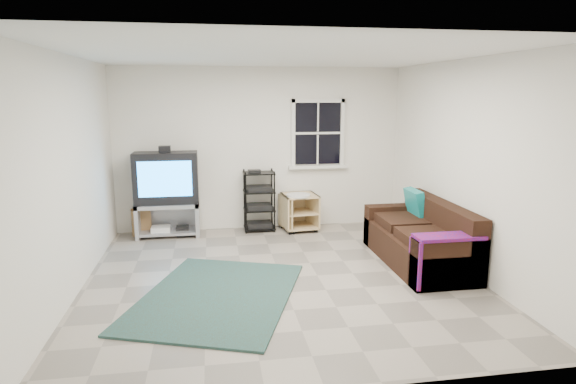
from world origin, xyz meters
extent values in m
plane|color=gray|center=(0.00, 0.00, 0.00)|extent=(4.60, 4.60, 0.00)
plane|color=white|center=(0.00, 0.00, 2.60)|extent=(4.60, 4.60, 0.00)
plane|color=silver|center=(0.00, 2.30, 1.30)|extent=(4.60, 0.00, 4.60)
plane|color=silver|center=(0.00, -2.30, 1.30)|extent=(4.60, 0.00, 4.60)
plane|color=silver|center=(-2.30, 0.00, 1.30)|extent=(0.00, 4.60, 4.60)
plane|color=silver|center=(2.30, 0.00, 1.30)|extent=(0.00, 4.60, 4.60)
cube|color=black|center=(0.95, 2.28, 1.55)|extent=(0.80, 0.01, 1.02)
cube|color=silver|center=(0.95, 2.26, 2.07)|extent=(0.88, 0.06, 0.06)
cube|color=silver|center=(0.95, 2.25, 1.00)|extent=(0.98, 0.14, 0.05)
cube|color=silver|center=(0.54, 2.26, 1.55)|extent=(0.06, 0.06, 1.10)
cube|color=silver|center=(1.36, 2.26, 1.55)|extent=(0.06, 0.06, 1.10)
cube|color=silver|center=(0.95, 2.27, 1.55)|extent=(0.78, 0.04, 0.04)
cube|color=#9F9FA7|center=(-1.47, 2.03, 0.50)|extent=(0.96, 0.48, 0.06)
cube|color=#9F9FA7|center=(-1.92, 2.03, 0.26)|extent=(0.06, 0.48, 0.53)
cube|color=#9F9FA7|center=(-1.02, 2.03, 0.26)|extent=(0.06, 0.48, 0.53)
cube|color=#9F9FA7|center=(-1.47, 2.03, 0.07)|extent=(0.84, 0.44, 0.04)
cube|color=#9F9FA7|center=(-1.47, 2.25, 0.26)|extent=(0.96, 0.04, 0.53)
cube|color=silver|center=(-1.59, 1.99, 0.12)|extent=(0.29, 0.23, 0.08)
cube|color=black|center=(-1.26, 2.03, 0.11)|extent=(0.19, 0.17, 0.06)
cube|color=black|center=(-1.47, 2.03, 0.92)|extent=(0.96, 0.40, 0.79)
cube|color=#1E8DFF|center=(-1.47, 1.82, 0.93)|extent=(0.79, 0.01, 0.53)
cube|color=black|center=(-1.47, 2.03, 1.36)|extent=(0.17, 0.12, 0.10)
cylinder|color=black|center=(-0.27, 1.94, 0.49)|extent=(0.02, 0.02, 0.99)
cylinder|color=black|center=(0.19, 1.94, 0.49)|extent=(0.02, 0.02, 0.99)
cylinder|color=black|center=(-0.27, 2.26, 0.49)|extent=(0.02, 0.02, 0.99)
cylinder|color=black|center=(0.19, 2.26, 0.49)|extent=(0.02, 0.02, 0.99)
cube|color=black|center=(-0.04, 2.10, 0.04)|extent=(0.49, 0.36, 0.02)
cube|color=black|center=(-0.04, 2.10, 0.09)|extent=(0.39, 0.29, 0.08)
cube|color=black|center=(-0.04, 2.10, 0.34)|extent=(0.49, 0.36, 0.02)
cube|color=black|center=(-0.04, 2.10, 0.39)|extent=(0.39, 0.29, 0.08)
cube|color=black|center=(-0.04, 2.10, 0.64)|extent=(0.49, 0.36, 0.02)
cube|color=black|center=(-0.04, 2.10, 0.69)|extent=(0.39, 0.29, 0.08)
cube|color=black|center=(-0.04, 2.10, 0.94)|extent=(0.49, 0.36, 0.02)
cube|color=#D3B782|center=(0.59, 2.03, 0.57)|extent=(0.62, 0.62, 0.02)
cube|color=#D3B782|center=(0.59, 2.03, 0.06)|extent=(0.62, 0.62, 0.02)
cube|color=#D3B782|center=(0.36, 1.96, 0.31)|extent=(0.17, 0.47, 0.53)
cube|color=#D3B782|center=(0.81, 2.11, 0.31)|extent=(0.17, 0.47, 0.53)
cube|color=#D3B782|center=(0.52, 2.26, 0.31)|extent=(0.43, 0.15, 0.53)
cube|color=#D3B782|center=(0.59, 2.03, 0.29)|extent=(0.57, 0.58, 0.02)
cylinder|color=black|center=(0.46, 1.79, 0.02)|extent=(0.05, 0.05, 0.05)
cylinder|color=black|center=(0.72, 2.28, 0.02)|extent=(0.05, 0.05, 0.05)
cube|color=#D3B782|center=(0.61, 2.01, 0.58)|extent=(0.58, 0.58, 0.02)
cube|color=#D3B782|center=(0.61, 2.01, 0.07)|extent=(0.58, 0.58, 0.02)
cube|color=#D3B782|center=(0.36, 1.99, 0.32)|extent=(0.07, 0.53, 0.53)
cube|color=#D3B782|center=(0.86, 2.04, 0.32)|extent=(0.07, 0.53, 0.53)
cube|color=#D3B782|center=(0.59, 2.27, 0.32)|extent=(0.49, 0.07, 0.53)
cube|color=#D3B782|center=(0.61, 2.01, 0.30)|extent=(0.53, 0.55, 0.02)
cylinder|color=black|center=(0.42, 1.78, 0.03)|extent=(0.06, 0.06, 0.06)
cylinder|color=black|center=(0.80, 2.24, 0.03)|extent=(0.06, 0.06, 0.06)
cylinder|color=silver|center=(0.56, 1.90, 0.60)|extent=(0.38, 0.38, 0.03)
cube|color=black|center=(1.84, 0.24, 0.20)|extent=(0.85, 1.89, 0.40)
cube|color=black|center=(2.16, 0.24, 0.60)|extent=(0.23, 1.89, 0.41)
cube|color=black|center=(1.84, 1.07, 0.29)|extent=(0.85, 0.23, 0.59)
cube|color=black|center=(1.84, -0.60, 0.29)|extent=(0.85, 0.23, 0.59)
cube|color=black|center=(1.77, -0.14, 0.46)|extent=(0.57, 0.68, 0.12)
cube|color=black|center=(1.77, 0.61, 0.46)|extent=(0.57, 0.68, 0.12)
cube|color=teal|center=(2.01, 0.76, 0.68)|extent=(0.19, 0.45, 0.39)
cube|color=#0D1490|center=(1.83, -0.60, 0.61)|extent=(0.78, 0.28, 0.04)
cube|color=#0D1490|center=(1.44, -0.60, 0.31)|extent=(0.04, 0.28, 0.55)
cube|color=#302215|center=(-0.77, -0.44, 0.01)|extent=(2.18, 2.53, 0.03)
cube|color=olive|center=(-1.90, 2.16, 0.20)|extent=(0.32, 0.24, 0.41)
camera|label=1|loc=(-0.80, -5.43, 2.18)|focal=30.00mm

